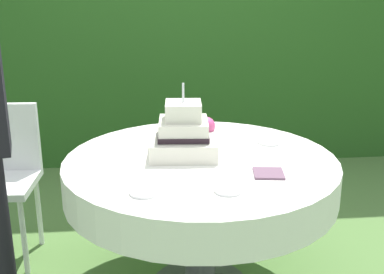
# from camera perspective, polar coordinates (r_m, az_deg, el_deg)

# --- Properties ---
(foliage_hedge) EXTENTS (5.86, 0.48, 2.61)m
(foliage_hedge) POSITION_cam_1_polar(r_m,az_deg,el_deg) (4.36, -2.24, 14.32)
(foliage_hedge) COLOR #28561E
(foliage_hedge) RESTS_ON ground_plane
(cake_table) EXTENTS (1.33, 1.33, 0.73)m
(cake_table) POSITION_cam_1_polar(r_m,az_deg,el_deg) (2.44, 1.00, -4.76)
(cake_table) COLOR #4C4C51
(cake_table) RESTS_ON ground_plane
(wedding_cake) EXTENTS (0.35, 0.35, 0.36)m
(wedding_cake) POSITION_cam_1_polar(r_m,az_deg,el_deg) (2.44, -0.88, 0.26)
(wedding_cake) COLOR silver
(wedding_cake) RESTS_ON cake_table
(serving_plate_near) EXTENTS (0.14, 0.14, 0.01)m
(serving_plate_near) POSITION_cam_1_polar(r_m,az_deg,el_deg) (2.67, 8.93, -0.52)
(serving_plate_near) COLOR white
(serving_plate_near) RESTS_ON cake_table
(serving_plate_far) EXTENTS (0.12, 0.12, 0.01)m
(serving_plate_far) POSITION_cam_1_polar(r_m,az_deg,el_deg) (2.03, -5.53, -6.37)
(serving_plate_far) COLOR white
(serving_plate_far) RESTS_ON cake_table
(serving_plate_left) EXTENTS (0.12, 0.12, 0.01)m
(serving_plate_left) POSITION_cam_1_polar(r_m,az_deg,el_deg) (2.04, 4.21, -6.15)
(serving_plate_left) COLOR white
(serving_plate_left) RESTS_ON cake_table
(napkin_stack) EXTENTS (0.15, 0.15, 0.01)m
(napkin_stack) POSITION_cam_1_polar(r_m,az_deg,el_deg) (2.24, 8.83, -4.17)
(napkin_stack) COLOR #6B4C60
(napkin_stack) RESTS_ON cake_table
(garden_chair) EXTENTS (0.42, 0.42, 0.89)m
(garden_chair) POSITION_cam_1_polar(r_m,az_deg,el_deg) (3.02, -21.13, -3.28)
(garden_chair) COLOR white
(garden_chair) RESTS_ON ground_plane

